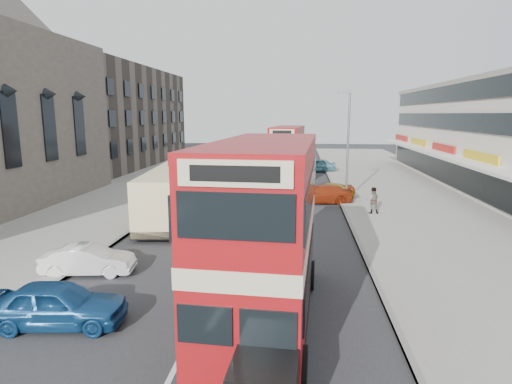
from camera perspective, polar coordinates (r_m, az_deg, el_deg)
The scene contains 18 objects.
ground at distance 15.38m, azimuth -6.44°, elevation -14.36°, with size 160.00×160.00×0.00m, color #28282B.
road_surface at distance 34.37m, azimuth 0.63°, elevation -0.31°, with size 12.00×90.00×0.01m, color #28282B.
pavement_right at distance 35.36m, azimuth 20.39°, elevation -0.56°, with size 12.00×90.00×0.15m, color gray.
pavement_left at distance 37.40m, azimuth -18.00°, elevation 0.16°, with size 12.00×90.00×0.15m, color gray.
kerb_left at distance 35.43m, azimuth -9.24°, elevation -0.01°, with size 0.20×90.00×0.16m, color gray.
kerb_right at distance 34.35m, azimuth 10.82°, elevation -0.39°, with size 0.20×90.00×0.16m, color gray.
brick_terrace at distance 57.39m, azimuth -20.31°, elevation 9.40°, with size 14.00×28.00×12.00m, color #66594C.
street_lamp at distance 31.85m, azimuth 12.17°, elevation 7.26°, with size 1.00×0.20×8.12m.
bus_main at distance 12.88m, azimuth 1.25°, elevation -5.53°, with size 3.25×10.11×5.50m.
bus_second at distance 40.24m, azimuth 4.24°, elevation 5.09°, with size 3.26×9.43×5.09m.
coach at distance 26.74m, azimuth -10.59°, elevation 0.13°, with size 3.90×11.26×2.92m.
car_left_near at distance 14.73m, azimuth -25.14°, elevation -13.51°, with size 1.66×4.13×1.41m, color navy.
car_left_front at distance 18.71m, azimuth -21.63°, elevation -8.50°, with size 1.27×3.64×1.20m, color white.
car_right_a at distance 31.30m, azimuth 8.76°, elevation -0.29°, with size 1.85×4.55×1.32m, color #962A0F.
car_right_b at distance 33.30m, azimuth 9.61°, elevation 0.18°, with size 1.89×4.10×1.14m, color #B98212.
car_right_c at distance 48.10m, azimuth 8.05°, elevation 3.59°, with size 1.79×4.44×1.51m, color #5594AA.
pedestrian_near at distance 28.09m, azimuth 15.43°, elevation -1.06°, with size 0.63×0.43×1.71m, color gray.
cyclist at distance 36.46m, azimuth 7.67°, elevation 1.19°, with size 0.65×1.76×1.88m.
Camera 1 is at (3.08, -13.62, 6.45)m, focal length 29.72 mm.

